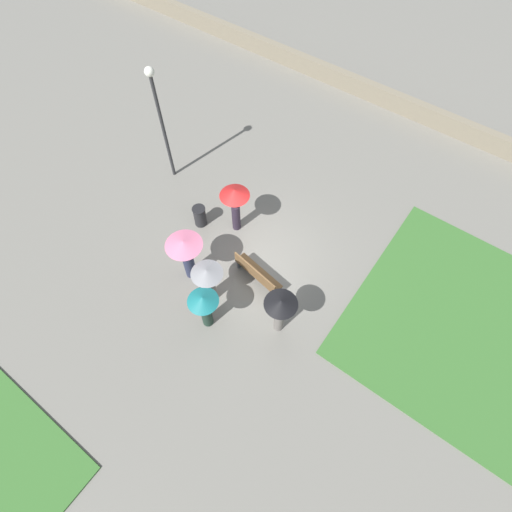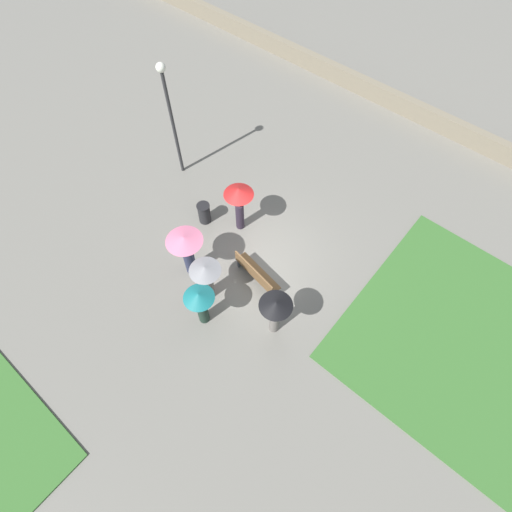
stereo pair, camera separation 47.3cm
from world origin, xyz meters
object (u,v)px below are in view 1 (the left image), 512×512
lamp_post (159,113)px  crowd_person_teal (204,306)px  park_bench (257,274)px  trash_bin (200,216)px  crowd_person_pink (186,252)px  crowd_person_red (235,200)px  crowd_person_grey (208,279)px  crowd_person_black (280,309)px

lamp_post → crowd_person_teal: bearing=141.9°
park_bench → trash_bin: park_bench is taller
trash_bin → crowd_person_pink: size_ratio=0.43×
crowd_person_pink → crowd_person_red: size_ratio=0.96×
lamp_post → crowd_person_red: size_ratio=2.26×
park_bench → crowd_person_grey: crowd_person_grey is taller
trash_bin → crowd_person_teal: (-2.72, 2.84, 0.78)m
crowd_person_grey → crowd_person_red: bearing=-59.8°
lamp_post → crowd_person_teal: (-5.20, 4.07, -1.74)m
crowd_person_red → trash_bin: bearing=-32.0°
crowd_person_grey → lamp_post: bearing=-26.5°
trash_bin → crowd_person_red: size_ratio=0.41×
crowd_person_black → crowd_person_red: crowd_person_red is taller
park_bench → lamp_post: 6.39m
trash_bin → crowd_person_red: bearing=-151.6°
crowd_person_black → crowd_person_grey: (2.36, 0.43, -0.19)m
lamp_post → crowd_person_grey: bearing=144.8°
trash_bin → lamp_post: bearing=-26.6°
crowd_person_pink → crowd_person_teal: (-1.59, 1.01, -0.17)m
park_bench → crowd_person_pink: 2.41m
park_bench → crowd_person_red: size_ratio=0.91×
crowd_person_red → crowd_person_black: bearing=85.8°
trash_bin → crowd_person_grey: (-2.24, 2.09, 0.75)m
lamp_post → crowd_person_pink: bearing=139.7°
crowd_person_pink → crowd_person_teal: bearing=159.2°
crowd_person_black → crowd_person_red: 4.13m
crowd_person_red → crowd_person_grey: (-1.07, 2.72, -0.36)m
trash_bin → crowd_person_pink: (-1.14, 1.82, 0.96)m
park_bench → crowd_person_grey: 1.75m
crowd_person_grey → crowd_person_black: bearing=-161.0°
park_bench → crowd_person_teal: size_ratio=1.07×
crowd_person_pink → crowd_person_teal: crowd_person_pink is taller
crowd_person_red → crowd_person_grey: bearing=51.1°
crowd_person_pink → crowd_person_grey: 1.16m
crowd_person_teal → crowd_person_black: bearing=-48.0°
crowd_person_teal → crowd_person_grey: (0.48, -0.75, -0.03)m
park_bench → trash_bin: size_ratio=2.20×
trash_bin → crowd_person_pink: bearing=121.9°
crowd_person_teal → crowd_person_black: size_ratio=0.93×
park_bench → trash_bin: bearing=-4.5°
crowd_person_red → crowd_person_grey: crowd_person_red is taller
park_bench → crowd_person_black: bearing=157.1°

